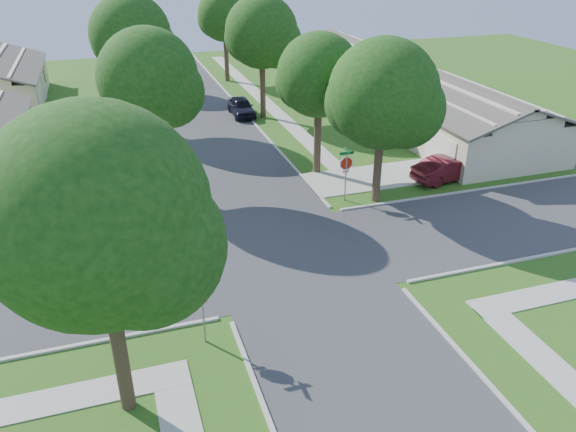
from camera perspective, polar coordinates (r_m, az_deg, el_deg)
The scene contains 20 objects.
ground at distance 25.34m, azimuth 0.16°, elevation -4.08°, with size 100.00×100.00×0.00m, color #3A5B18.
road_ns at distance 25.34m, azimuth 0.16°, elevation -4.07°, with size 7.00×100.00×0.02m, color #333335.
sidewalk_ne at distance 50.13m, azimuth -2.55°, elevation 11.72°, with size 1.20×40.00×0.04m, color #9E9B91.
sidewalk_nw at distance 48.44m, azimuth -16.79°, elevation 10.09°, with size 1.20×40.00×0.04m, color #9E9B91.
driveway at distance 33.99m, azimuth 9.13°, elevation 3.97°, with size 8.80×3.60×0.05m, color #9E9B91.
stop_sign_sw at distance 19.48m, azimuth -8.78°, elevation -7.84°, with size 1.05×0.80×2.98m.
stop_sign_ne at distance 29.93m, azimuth 5.93°, elevation 5.12°, with size 1.05×0.80×2.98m.
tree_e_near at distance 32.68m, azimuth 3.25°, elevation 13.71°, with size 4.97×4.80×8.28m.
tree_e_mid at distance 43.77m, azimuth -2.63°, elevation 17.86°, with size 5.59×5.40×9.21m.
tree_e_far at distance 56.32m, azimuth -6.42°, elevation 19.43°, with size 5.17×5.00×8.72m.
tree_w_near at distance 30.54m, azimuth -13.87°, elevation 12.99°, with size 5.38×5.20×8.97m.
tree_w_mid at distance 42.24m, azimuth -15.57°, elevation 16.97°, with size 5.80×5.60×9.56m.
tree_w_far at distance 55.23m, azimuth -16.45°, elevation 17.94°, with size 4.76×4.60×8.04m.
tree_sw_corner at distance 15.25m, azimuth -18.49°, elevation -0.89°, with size 6.21×6.00×9.55m.
tree_ne_corner at distance 29.10m, azimuth 9.72°, elevation 11.65°, with size 5.80×5.60×8.66m.
house_ne_near at distance 40.67m, azimuth 17.20°, elevation 9.17°, with size 8.42×13.60×4.23m.
house_ne_far at distance 55.84m, azimuth 6.70°, elevation 14.71°, with size 8.42×13.60×4.23m.
car_driveway at distance 34.21m, azimuth 15.83°, elevation 4.67°, with size 1.51×4.33×1.43m, color #53111A.
car_curb_east at distance 45.54m, azimuth -4.76°, elevation 11.01°, with size 1.69×4.19×1.43m, color black.
car_curb_west at distance 60.61m, azimuth -14.69°, elevation 14.09°, with size 1.64×4.04×1.17m, color black.
Camera 1 is at (-6.80, -20.67, 12.98)m, focal length 35.00 mm.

